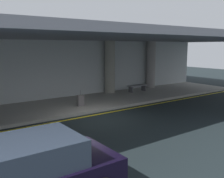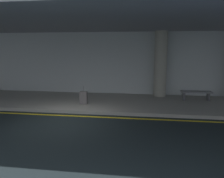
{
  "view_description": "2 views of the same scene",
  "coord_description": "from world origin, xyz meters",
  "px_view_note": "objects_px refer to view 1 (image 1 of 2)",
  "views": [
    {
      "loc": [
        -6.54,
        -10.03,
        3.4
      ],
      "look_at": [
        1.78,
        1.47,
        1.06
      ],
      "focal_mm": 41.37,
      "sensor_mm": 36.0,
      "label": 1
    },
    {
      "loc": [
        3.21,
        -8.63,
        2.87
      ],
      "look_at": [
        1.56,
        2.62,
        0.87
      ],
      "focal_mm": 37.48,
      "sensor_mm": 36.0,
      "label": 2
    }
  ],
  "objects_px": {
    "support_column_center": "(151,65)",
    "suitcase_upright_primary": "(81,101)",
    "support_column_left_mid": "(110,67)",
    "bench_metal": "(137,87)",
    "car_black": "(26,176)"
  },
  "relations": [
    {
      "from": "bench_metal",
      "to": "support_column_left_mid",
      "type": "bearing_deg",
      "value": 154.59
    },
    {
      "from": "support_column_center",
      "to": "bench_metal",
      "type": "bearing_deg",
      "value": -158.04
    },
    {
      "from": "support_column_left_mid",
      "to": "support_column_center",
      "type": "xyz_separation_m",
      "value": [
        4.0,
        0.0,
        0.0
      ]
    },
    {
      "from": "support_column_left_mid",
      "to": "support_column_center",
      "type": "height_order",
      "value": "same"
    },
    {
      "from": "support_column_left_mid",
      "to": "suitcase_upright_primary",
      "type": "relative_size",
      "value": 4.06
    },
    {
      "from": "support_column_center",
      "to": "car_black",
      "type": "xyz_separation_m",
      "value": [
        -13.04,
        -9.67,
        -1.26
      ]
    },
    {
      "from": "support_column_left_mid",
      "to": "suitcase_upright_primary",
      "type": "bearing_deg",
      "value": -146.21
    },
    {
      "from": "support_column_center",
      "to": "suitcase_upright_primary",
      "type": "height_order",
      "value": "support_column_center"
    },
    {
      "from": "bench_metal",
      "to": "car_black",
      "type": "bearing_deg",
      "value": -141.05
    },
    {
      "from": "support_column_left_mid",
      "to": "car_black",
      "type": "height_order",
      "value": "support_column_left_mid"
    },
    {
      "from": "car_black",
      "to": "suitcase_upright_primary",
      "type": "distance_m",
      "value": 8.86
    },
    {
      "from": "car_black",
      "to": "bench_metal",
      "type": "xyz_separation_m",
      "value": [
        10.88,
        8.8,
        -0.21
      ]
    },
    {
      "from": "support_column_center",
      "to": "car_black",
      "type": "relative_size",
      "value": 0.89
    },
    {
      "from": "support_column_left_mid",
      "to": "car_black",
      "type": "relative_size",
      "value": 0.89
    },
    {
      "from": "car_black",
      "to": "suitcase_upright_primary",
      "type": "xyz_separation_m",
      "value": [
        5.25,
        7.13,
        -0.25
      ]
    }
  ]
}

